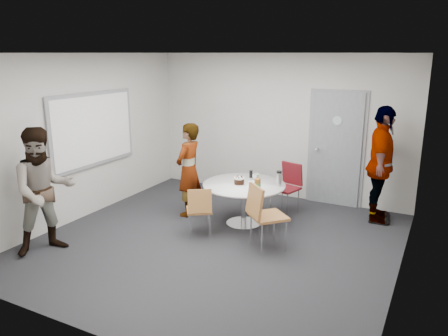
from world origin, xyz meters
The scene contains 15 objects.
floor centered at (0.00, 0.00, 0.00)m, with size 5.00×5.00×0.00m, color black.
ceiling centered at (0.00, 0.00, 2.70)m, with size 5.00×5.00×0.00m, color silver.
wall_back centered at (0.00, 2.50, 1.35)m, with size 5.00×5.00×0.00m, color #B6B2AC.
wall_left centered at (-2.50, 0.00, 1.35)m, with size 5.00×5.00×0.00m, color #B6B2AC.
wall_right centered at (2.50, 0.00, 1.35)m, with size 5.00×5.00×0.00m, color #B6B2AC.
wall_front centered at (0.00, -2.50, 1.35)m, with size 5.00×5.00×0.00m, color #B6B2AC.
door centered at (1.10, 2.48, 1.03)m, with size 1.02×0.17×2.12m.
whiteboard centered at (-2.46, 0.20, 1.45)m, with size 0.04×1.90×1.25m.
table centered at (0.09, 0.80, 0.59)m, with size 1.31×1.31×0.97m.
chair_near_left centered at (-0.32, 0.05, 0.47)m, with size 0.52×0.53×0.78m.
chair_near_right centered at (0.69, 0.06, 0.58)m, with size 0.66×0.66×0.95m.
chair_far centered at (0.51, 1.67, 0.53)m, with size 0.51×0.54×0.87m.
person_main centered at (-0.95, 0.78, 0.79)m, with size 0.58×0.38×1.59m, color #A5C6EA.
person_left centered at (-1.95, -1.34, 0.88)m, with size 0.85×0.67×1.76m, color white.
person_right centered at (1.95, 1.95, 0.95)m, with size 1.12×0.47×1.91m, color black.
Camera 1 is at (2.84, -5.24, 2.70)m, focal length 35.00 mm.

